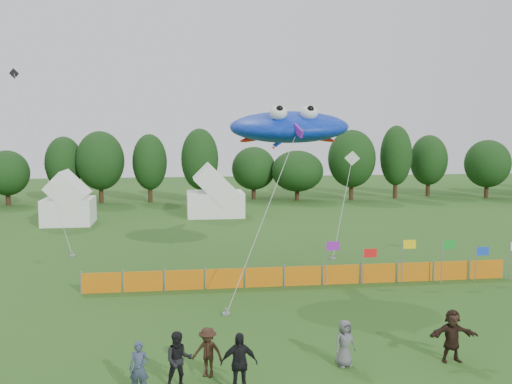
{
  "coord_description": "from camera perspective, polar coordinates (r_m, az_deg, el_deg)",
  "views": [
    {
      "loc": [
        -3.34,
        -18.4,
        7.83
      ],
      "look_at": [
        0.0,
        6.0,
        5.2
      ],
      "focal_mm": 40.0,
      "sensor_mm": 36.0,
      "label": 1
    }
  ],
  "objects": [
    {
      "name": "small_kite_dark",
      "position": [
        41.98,
        -20.93,
        3.98
      ],
      "size": [
        5.75,
        8.48,
        12.45
      ],
      "color": "black",
      "rests_on": "ground"
    },
    {
      "name": "spectator_a",
      "position": [
        18.04,
        -11.61,
        -16.9
      ],
      "size": [
        0.65,
        0.48,
        1.65
      ],
      "primitive_type": "imported",
      "rotation": [
        0.0,
        0.0,
        -0.15
      ],
      "color": "#333E56",
      "rests_on": "ground"
    },
    {
      "name": "spectator_c",
      "position": [
        18.97,
        -4.85,
        -15.66
      ],
      "size": [
        1.2,
        0.99,
        1.61
      ],
      "primitive_type": "imported",
      "rotation": [
        0.0,
        0.0,
        -0.44
      ],
      "color": "black",
      "rests_on": "ground"
    },
    {
      "name": "treeline",
      "position": [
        63.63,
        -3.33,
        2.8
      ],
      "size": [
        104.57,
        8.78,
        8.36
      ],
      "color": "#382314",
      "rests_on": "ground"
    },
    {
      "name": "spectator_e",
      "position": [
        19.89,
        8.85,
        -14.71
      ],
      "size": [
        0.89,
        0.72,
        1.58
      ],
      "primitive_type": "imported",
      "rotation": [
        0.0,
        0.0,
        0.31
      ],
      "color": "#55565B",
      "rests_on": "ground"
    },
    {
      "name": "tent_right",
      "position": [
        52.81,
        -4.11,
        -0.4
      ],
      "size": [
        5.24,
        4.19,
        3.7
      ],
      "color": "white",
      "rests_on": "ground"
    },
    {
      "name": "ground",
      "position": [
        20.28,
        2.4,
        -16.63
      ],
      "size": [
        160.0,
        160.0,
        0.0
      ],
      "primitive_type": "plane",
      "color": "#234C16",
      "rests_on": "ground"
    },
    {
      "name": "spectator_b",
      "position": [
        18.24,
        -7.73,
        -16.33
      ],
      "size": [
        0.92,
        0.75,
        1.78
      ],
      "primitive_type": "imported",
      "rotation": [
        0.0,
        0.0,
        0.09
      ],
      "color": "black",
      "rests_on": "ground"
    },
    {
      "name": "barrier_fence",
      "position": [
        29.42,
        4.7,
        -8.35
      ],
      "size": [
        21.9,
        0.06,
        1.0
      ],
      "color": "#CE690B",
      "rests_on": "ground"
    },
    {
      "name": "spectator_f",
      "position": [
        21.08,
        19.02,
        -13.43
      ],
      "size": [
        1.71,
        0.64,
        1.81
      ],
      "primitive_type": "imported",
      "rotation": [
        0.0,
        0.0,
        -0.06
      ],
      "color": "black",
      "rests_on": "ground"
    },
    {
      "name": "small_kite_white",
      "position": [
        41.07,
        9.1,
        0.74
      ],
      "size": [
        4.41,
        8.53,
        6.38
      ],
      "color": "white",
      "rests_on": "ground"
    },
    {
      "name": "flag_row",
      "position": [
        30.78,
        16.32,
        -6.17
      ],
      "size": [
        10.73,
        0.58,
        2.29
      ],
      "color": "gray",
      "rests_on": "ground"
    },
    {
      "name": "spectator_d",
      "position": [
        17.7,
        -1.72,
        -16.78
      ],
      "size": [
        1.12,
        0.48,
        1.9
      ],
      "primitive_type": "imported",
      "rotation": [
        0.0,
        0.0,
        -0.01
      ],
      "color": "black",
      "rests_on": "ground"
    },
    {
      "name": "tent_left",
      "position": [
        50.68,
        -18.23,
        -1.02
      ],
      "size": [
        4.09,
        4.09,
        3.61
      ],
      "color": "white",
      "rests_on": "ground"
    },
    {
      "name": "stingray_kite",
      "position": [
        30.3,
        3.19,
        6.48
      ],
      "size": [
        7.48,
        14.06,
        9.17
      ],
      "color": "#0E36D2",
      "rests_on": "ground"
    }
  ]
}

